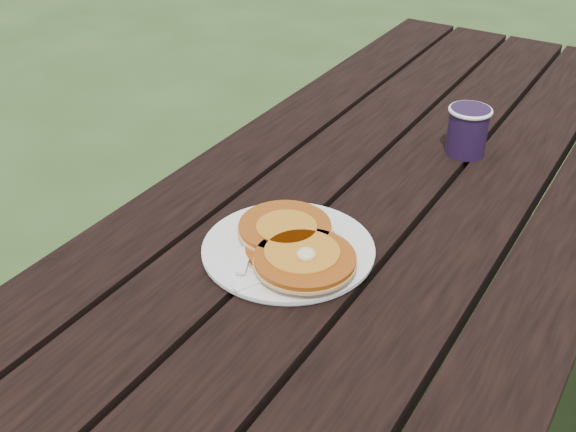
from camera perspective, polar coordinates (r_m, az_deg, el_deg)
The scene contains 6 objects.
picnic_table at distance 1.55m, azimuth 7.77°, elevation -9.62°, with size 1.36×1.80×0.75m.
plate at distance 1.11m, azimuth 0.03°, elevation -2.72°, with size 0.26×0.26×0.01m, color white.
pancake_stack at distance 1.09m, azimuth 0.55°, elevation -2.35°, with size 0.22×0.21×0.04m.
knife at distance 1.06m, azimuth -0.17°, elevation -4.12°, with size 0.02×0.18×0.01m, color white.
fork at distance 1.09m, azimuth -3.27°, elevation -2.81°, with size 0.03×0.16×0.01m, color white, non-canonical shape.
coffee_cup at distance 1.42m, azimuth 14.04°, elevation 6.78°, with size 0.08×0.08×0.09m.
Camera 1 is at (0.41, -1.08, 1.40)m, focal length 45.00 mm.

